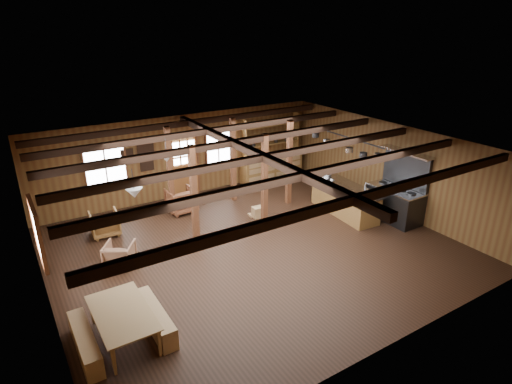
# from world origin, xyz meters

# --- Properties ---
(room) EXTENTS (10.04, 9.04, 2.84)m
(room) POSITION_xyz_m (0.00, 0.00, 1.40)
(room) COLOR black
(room) RESTS_ON ground
(ceiling_joists) EXTENTS (9.80, 8.82, 0.18)m
(ceiling_joists) POSITION_xyz_m (0.00, 0.18, 2.68)
(ceiling_joists) COLOR black
(ceiling_joists) RESTS_ON ceiling
(timber_posts) EXTENTS (3.95, 2.35, 2.80)m
(timber_posts) POSITION_xyz_m (0.52, 2.08, 1.40)
(timber_posts) COLOR #4E2916
(timber_posts) RESTS_ON floor
(back_door) EXTENTS (1.02, 0.08, 2.15)m
(back_door) POSITION_xyz_m (0.00, 4.45, 0.88)
(back_door) COLOR brown
(back_door) RESTS_ON floor
(window_back_left) EXTENTS (1.32, 0.06, 1.32)m
(window_back_left) POSITION_xyz_m (-2.60, 4.46, 1.60)
(window_back_left) COLOR white
(window_back_left) RESTS_ON wall_back
(window_back_right) EXTENTS (1.02, 0.06, 1.32)m
(window_back_right) POSITION_xyz_m (1.30, 4.46, 1.60)
(window_back_right) COLOR white
(window_back_right) RESTS_ON wall_back
(window_left) EXTENTS (0.14, 1.24, 1.32)m
(window_left) POSITION_xyz_m (-4.96, 0.50, 1.60)
(window_left) COLOR white
(window_left) RESTS_ON wall_back
(notice_boards) EXTENTS (1.08, 0.03, 0.90)m
(notice_boards) POSITION_xyz_m (-1.50, 4.46, 1.64)
(notice_boards) COLOR silver
(notice_boards) RESTS_ON wall_back
(back_counter) EXTENTS (2.55, 0.60, 2.45)m
(back_counter) POSITION_xyz_m (3.40, 4.20, 0.60)
(back_counter) COLOR brown
(back_counter) RESTS_ON floor
(pendant_lamps) EXTENTS (1.86, 2.36, 0.66)m
(pendant_lamps) POSITION_xyz_m (-2.25, 1.00, 2.25)
(pendant_lamps) COLOR #29292B
(pendant_lamps) RESTS_ON ceiling
(pot_rack) EXTENTS (0.30, 3.00, 0.44)m
(pot_rack) POSITION_xyz_m (3.31, 0.35, 2.29)
(pot_rack) COLOR #29292B
(pot_rack) RESTS_ON ceiling
(kitchen_island) EXTENTS (1.05, 2.55, 1.20)m
(kitchen_island) POSITION_xyz_m (3.60, 0.37, 0.48)
(kitchen_island) COLOR brown
(kitchen_island) RESTS_ON floor
(step_stool) EXTENTS (0.41, 0.30, 0.34)m
(step_stool) POSITION_xyz_m (1.14, 1.57, 0.17)
(step_stool) COLOR #9A7A46
(step_stool) RESTS_ON floor
(commercial_range) EXTENTS (0.89, 1.73, 2.13)m
(commercial_range) POSITION_xyz_m (4.64, -0.74, 0.68)
(commercial_range) COLOR #29292B
(commercial_range) RESTS_ON floor
(dining_table) EXTENTS (1.00, 1.79, 0.63)m
(dining_table) POSITION_xyz_m (-3.90, -1.69, 0.31)
(dining_table) COLOR olive
(dining_table) RESTS_ON floor
(bench_wall) EXTENTS (0.30, 1.63, 0.45)m
(bench_wall) POSITION_xyz_m (-4.65, -1.69, 0.22)
(bench_wall) COLOR #9A7A46
(bench_wall) RESTS_ON floor
(bench_aisle) EXTENTS (0.31, 1.66, 0.46)m
(bench_aisle) POSITION_xyz_m (-3.32, -1.69, 0.23)
(bench_aisle) COLOR #9A7A46
(bench_aisle) RESTS_ON floor
(armchair_a) EXTENTS (0.80, 0.82, 0.70)m
(armchair_a) POSITION_xyz_m (-3.15, 2.89, 0.35)
(armchair_a) COLOR brown
(armchair_a) RESTS_ON floor
(armchair_b) EXTENTS (0.84, 0.87, 0.77)m
(armchair_b) POSITION_xyz_m (-0.70, 3.22, 0.38)
(armchair_b) COLOR brown
(armchair_b) RESTS_ON floor
(armchair_c) EXTENTS (0.94, 0.95, 0.63)m
(armchair_c) POSITION_xyz_m (-3.26, 1.00, 0.31)
(armchair_c) COLOR brown
(armchair_c) RESTS_ON floor
(counter_pot) EXTENTS (0.33, 0.33, 0.20)m
(counter_pot) POSITION_xyz_m (3.70, 1.37, 1.04)
(counter_pot) COLOR silver
(counter_pot) RESTS_ON kitchen_island
(bowl) EXTENTS (0.26, 0.26, 0.06)m
(bowl) POSITION_xyz_m (3.40, 0.88, 0.97)
(bowl) COLOR silver
(bowl) RESTS_ON kitchen_island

